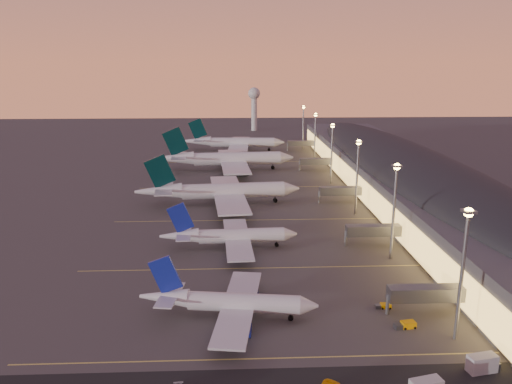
{
  "coord_description": "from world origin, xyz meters",
  "views": [
    {
      "loc": [
        -5.34,
        -122.69,
        50.72
      ],
      "look_at": [
        2.0,
        45.0,
        7.0
      ],
      "focal_mm": 35.0,
      "sensor_mm": 36.0,
      "label": 1
    }
  ],
  "objects_px": {
    "baggage_tug_a": "(384,306)",
    "radar_tower": "(254,102)",
    "airliner_wide_far": "(234,143)",
    "airliner_wide_near": "(219,191)",
    "airliner_wide_mid": "(225,159)",
    "catering_truck_b": "(483,364)",
    "airliner_narrow_north": "(230,236)",
    "airliner_narrow_south": "(228,302)",
    "baggage_tug_b": "(406,325)"
  },
  "relations": [
    {
      "from": "airliner_wide_near",
      "to": "airliner_wide_mid",
      "type": "relative_size",
      "value": 0.9
    },
    {
      "from": "airliner_narrow_south",
      "to": "catering_truck_b",
      "type": "relative_size",
      "value": 6.47
    },
    {
      "from": "radar_tower",
      "to": "catering_truck_b",
      "type": "distance_m",
      "value": 312.11
    },
    {
      "from": "airliner_narrow_north",
      "to": "radar_tower",
      "type": "xyz_separation_m",
      "value": [
        16.99,
        250.62,
        18.31
      ]
    },
    {
      "from": "airliner_narrow_south",
      "to": "airliner_wide_near",
      "type": "bearing_deg",
      "value": 100.7
    },
    {
      "from": "catering_truck_b",
      "to": "airliner_wide_mid",
      "type": "bearing_deg",
      "value": 95.02
    },
    {
      "from": "airliner_wide_near",
      "to": "baggage_tug_a",
      "type": "relative_size",
      "value": 17.85
    },
    {
      "from": "airliner_narrow_north",
      "to": "airliner_wide_far",
      "type": "height_order",
      "value": "airliner_wide_far"
    },
    {
      "from": "airliner_wide_mid",
      "to": "baggage_tug_b",
      "type": "xyz_separation_m",
      "value": [
        37.91,
        -149.82,
        -4.96
      ]
    },
    {
      "from": "baggage_tug_b",
      "to": "airliner_wide_mid",
      "type": "bearing_deg",
      "value": 96.01
    },
    {
      "from": "baggage_tug_a",
      "to": "radar_tower",
      "type": "bearing_deg",
      "value": 94.61
    },
    {
      "from": "airliner_narrow_north",
      "to": "airliner_wide_near",
      "type": "height_order",
      "value": "airliner_wide_near"
    },
    {
      "from": "airliner_wide_near",
      "to": "airliner_wide_mid",
      "type": "distance_m",
      "value": 59.88
    },
    {
      "from": "baggage_tug_b",
      "to": "baggage_tug_a",
      "type": "bearing_deg",
      "value": 95.11
    },
    {
      "from": "radar_tower",
      "to": "baggage_tug_b",
      "type": "height_order",
      "value": "radar_tower"
    },
    {
      "from": "airliner_wide_far",
      "to": "catering_truck_b",
      "type": "height_order",
      "value": "airliner_wide_far"
    },
    {
      "from": "baggage_tug_a",
      "to": "airliner_narrow_north",
      "type": "bearing_deg",
      "value": 133.38
    },
    {
      "from": "airliner_narrow_south",
      "to": "catering_truck_b",
      "type": "distance_m",
      "value": 47.82
    },
    {
      "from": "airliner_narrow_south",
      "to": "airliner_wide_far",
      "type": "xyz_separation_m",
      "value": [
        1.17,
        199.05,
        1.56
      ]
    },
    {
      "from": "airliner_wide_mid",
      "to": "catering_truck_b",
      "type": "bearing_deg",
      "value": -78.27
    },
    {
      "from": "airliner_wide_near",
      "to": "baggage_tug_b",
      "type": "bearing_deg",
      "value": -71.63
    },
    {
      "from": "airliner_narrow_south",
      "to": "airliner_wide_far",
      "type": "bearing_deg",
      "value": 97.52
    },
    {
      "from": "airliner_wide_mid",
      "to": "airliner_narrow_south",
      "type": "bearing_deg",
      "value": -92.79
    },
    {
      "from": "baggage_tug_b",
      "to": "airliner_wide_far",
      "type": "bearing_deg",
      "value": 91.2
    },
    {
      "from": "airliner_wide_far",
      "to": "baggage_tug_a",
      "type": "height_order",
      "value": "airliner_wide_far"
    },
    {
      "from": "airliner_narrow_north",
      "to": "radar_tower",
      "type": "distance_m",
      "value": 251.86
    },
    {
      "from": "airliner_narrow_south",
      "to": "baggage_tug_b",
      "type": "bearing_deg",
      "value": -1.19
    },
    {
      "from": "airliner_narrow_north",
      "to": "airliner_wide_mid",
      "type": "bearing_deg",
      "value": 88.73
    },
    {
      "from": "airliner_wide_far",
      "to": "radar_tower",
      "type": "distance_m",
      "value": 93.89
    },
    {
      "from": "airliner_wide_near",
      "to": "catering_truck_b",
      "type": "xyz_separation_m",
      "value": [
        47.44,
        -104.66,
        -3.55
      ]
    },
    {
      "from": "airliner_narrow_south",
      "to": "baggage_tug_b",
      "type": "height_order",
      "value": "airliner_narrow_south"
    },
    {
      "from": "airliner_wide_near",
      "to": "radar_tower",
      "type": "xyz_separation_m",
      "value": [
        21.12,
        205.67,
        16.9
      ]
    },
    {
      "from": "baggage_tug_a",
      "to": "baggage_tug_b",
      "type": "bearing_deg",
      "value": -75.3
    },
    {
      "from": "radar_tower",
      "to": "baggage_tug_a",
      "type": "bearing_deg",
      "value": -86.8
    },
    {
      "from": "airliner_wide_near",
      "to": "airliner_narrow_north",
      "type": "bearing_deg",
      "value": -89.9
    },
    {
      "from": "catering_truck_b",
      "to": "radar_tower",
      "type": "bearing_deg",
      "value": 84.18
    },
    {
      "from": "airliner_wide_mid",
      "to": "baggage_tug_b",
      "type": "bearing_deg",
      "value": -79.76
    },
    {
      "from": "airliner_narrow_north",
      "to": "airliner_wide_near",
      "type": "distance_m",
      "value": 45.16
    },
    {
      "from": "baggage_tug_b",
      "to": "radar_tower",
      "type": "bearing_deg",
      "value": 85.31
    },
    {
      "from": "airliner_wide_near",
      "to": "catering_truck_b",
      "type": "relative_size",
      "value": 10.6
    },
    {
      "from": "baggage_tug_a",
      "to": "catering_truck_b",
      "type": "relative_size",
      "value": 0.59
    },
    {
      "from": "airliner_wide_near",
      "to": "airliner_wide_mid",
      "type": "height_order",
      "value": "airliner_wide_mid"
    },
    {
      "from": "airliner_narrow_south",
      "to": "airliner_narrow_north",
      "type": "xyz_separation_m",
      "value": [
        -0.05,
        39.43,
        0.16
      ]
    },
    {
      "from": "baggage_tug_a",
      "to": "catering_truck_b",
      "type": "bearing_deg",
      "value": -64.56
    },
    {
      "from": "airliner_narrow_north",
      "to": "airliner_wide_near",
      "type": "bearing_deg",
      "value": 92.4
    },
    {
      "from": "airliner_wide_far",
      "to": "radar_tower",
      "type": "bearing_deg",
      "value": 83.25
    },
    {
      "from": "baggage_tug_a",
      "to": "airliner_narrow_south",
      "type": "bearing_deg",
      "value": -173.97
    },
    {
      "from": "airliner_wide_mid",
      "to": "catering_truck_b",
      "type": "height_order",
      "value": "airliner_wide_mid"
    },
    {
      "from": "airliner_narrow_south",
      "to": "radar_tower",
      "type": "bearing_deg",
      "value": 94.52
    },
    {
      "from": "airliner_narrow_south",
      "to": "radar_tower",
      "type": "relative_size",
      "value": 1.13
    }
  ]
}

